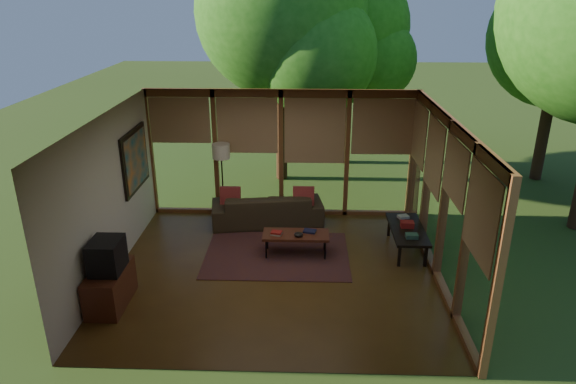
{
  "coord_description": "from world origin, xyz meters",
  "views": [
    {
      "loc": [
        0.48,
        -7.74,
        4.54
      ],
      "look_at": [
        0.2,
        0.7,
        1.21
      ],
      "focal_mm": 32.0,
      "sensor_mm": 36.0,
      "label": 1
    }
  ],
  "objects_px": {
    "sofa": "(267,208)",
    "floor_lamp": "(221,155)",
    "television": "(107,256)",
    "coffee_table": "(296,235)",
    "media_cabinet": "(110,287)",
    "side_console": "(407,230)"
  },
  "relations": [
    {
      "from": "television",
      "to": "coffee_table",
      "type": "bearing_deg",
      "value": 31.24
    },
    {
      "from": "floor_lamp",
      "to": "television",
      "type": "bearing_deg",
      "value": -110.97
    },
    {
      "from": "media_cabinet",
      "to": "coffee_table",
      "type": "distance_m",
      "value": 3.29
    },
    {
      "from": "sofa",
      "to": "floor_lamp",
      "type": "distance_m",
      "value": 1.44
    },
    {
      "from": "side_console",
      "to": "media_cabinet",
      "type": "bearing_deg",
      "value": -158.34
    },
    {
      "from": "sofa",
      "to": "coffee_table",
      "type": "bearing_deg",
      "value": 105.81
    },
    {
      "from": "sofa",
      "to": "television",
      "type": "bearing_deg",
      "value": 46.09
    },
    {
      "from": "media_cabinet",
      "to": "television",
      "type": "bearing_deg",
      "value": 0.0
    },
    {
      "from": "television",
      "to": "floor_lamp",
      "type": "relative_size",
      "value": 0.33
    },
    {
      "from": "sofa",
      "to": "floor_lamp",
      "type": "height_order",
      "value": "floor_lamp"
    },
    {
      "from": "media_cabinet",
      "to": "floor_lamp",
      "type": "distance_m",
      "value": 3.65
    },
    {
      "from": "television",
      "to": "coffee_table",
      "type": "height_order",
      "value": "television"
    },
    {
      "from": "media_cabinet",
      "to": "floor_lamp",
      "type": "relative_size",
      "value": 0.61
    },
    {
      "from": "media_cabinet",
      "to": "television",
      "type": "distance_m",
      "value": 0.55
    },
    {
      "from": "sofa",
      "to": "media_cabinet",
      "type": "distance_m",
      "value": 3.77
    },
    {
      "from": "media_cabinet",
      "to": "coffee_table",
      "type": "bearing_deg",
      "value": 31.06
    },
    {
      "from": "floor_lamp",
      "to": "coffee_table",
      "type": "relative_size",
      "value": 1.38
    },
    {
      "from": "floor_lamp",
      "to": "side_console",
      "type": "xyz_separation_m",
      "value": [
        3.61,
        -1.31,
        -1.0
      ]
    },
    {
      "from": "floor_lamp",
      "to": "coffee_table",
      "type": "height_order",
      "value": "floor_lamp"
    },
    {
      "from": "media_cabinet",
      "to": "floor_lamp",
      "type": "xyz_separation_m",
      "value": [
        1.26,
        3.24,
        1.11
      ]
    },
    {
      "from": "floor_lamp",
      "to": "coffee_table",
      "type": "bearing_deg",
      "value": -44.91
    },
    {
      "from": "television",
      "to": "side_console",
      "type": "height_order",
      "value": "television"
    }
  ]
}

